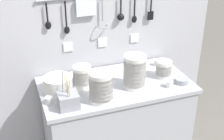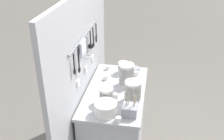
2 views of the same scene
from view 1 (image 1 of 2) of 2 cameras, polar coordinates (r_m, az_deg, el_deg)
name	(u,v)px [view 1 (image 1 of 2)]	position (r m, az deg, el deg)	size (l,w,h in m)	color
counter	(115,133)	(2.59, 0.62, -11.46)	(1.12, 0.60, 0.93)	#ADAFB5
back_wall	(102,60)	(2.59, -1.91, 1.77)	(1.92, 0.11, 1.94)	#B2B2B7
bowl_stack_tall_left	(164,69)	(2.42, 9.44, 0.19)	(0.12, 0.12, 0.13)	silver
bowl_stack_back_corner	(135,72)	(2.23, 4.16, -0.31)	(0.16, 0.16, 0.25)	silver
bowl_stack_nested_right	(101,87)	(2.06, -2.01, -3.11)	(0.16, 0.16, 0.22)	silver
bowl_stack_wide_centre	(82,76)	(2.27, -5.48, -1.10)	(0.13, 0.13, 0.16)	silver
plate_stack	(58,84)	(2.22, -9.85, -2.63)	(0.20, 0.20, 0.12)	silver
steel_mixing_bowl	(182,81)	(2.38, 12.63, -1.89)	(0.11, 0.11, 0.04)	#93969E
cutlery_caddy	(68,100)	(2.05, -8.01, -5.46)	(0.13, 0.13, 0.26)	#93969E
cup_front_left	(157,63)	(2.61, 8.25, 1.33)	(0.05, 0.05, 0.05)	silver
cup_by_caddy	(169,84)	(2.31, 10.43, -2.53)	(0.05, 0.05, 0.05)	silver
cup_front_right	(97,85)	(2.25, -2.85, -2.82)	(0.05, 0.05, 0.05)	silver
cup_centre	(131,68)	(2.50, 3.56, 0.31)	(0.05, 0.05, 0.05)	silver
cup_mid_row	(49,100)	(2.12, -11.47, -5.45)	(0.05, 0.05, 0.05)	silver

